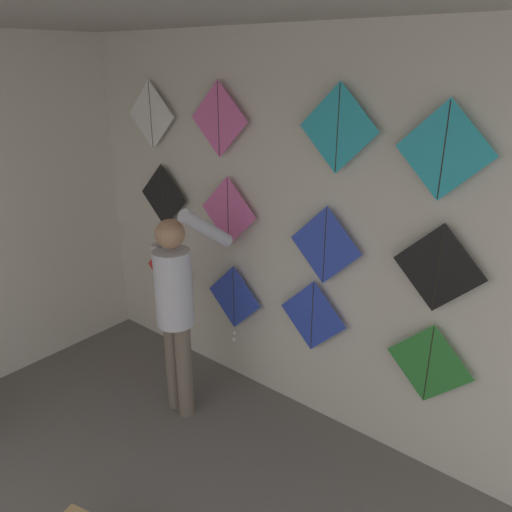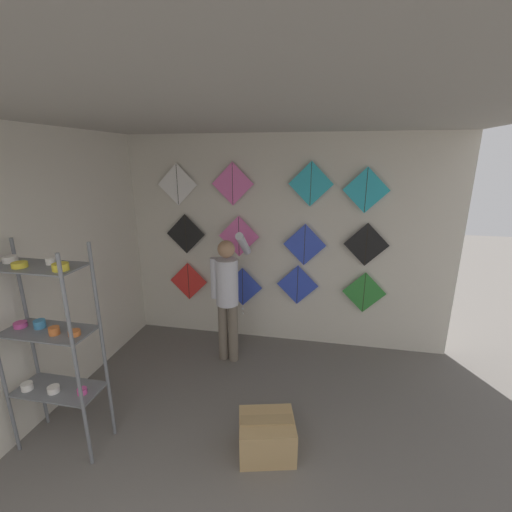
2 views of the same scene
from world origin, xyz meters
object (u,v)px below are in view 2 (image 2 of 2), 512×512
shopkeeper (227,290)px  kite_5 (239,236)px  kite_9 (233,184)px  kite_3 (364,293)px  kite_6 (305,245)px  kite_1 (243,289)px  kite_4 (186,234)px  kite_11 (366,190)px  kite_0 (189,281)px  kite_10 (311,184)px  cardboard_box (267,436)px  kite_2 (297,285)px  kite_8 (177,185)px  shelf_rack (48,335)px  kite_7 (366,245)px

shopkeeper → kite_5: size_ratio=3.02×
shopkeeper → kite_9: 1.36m
kite_3 → kite_6: size_ratio=1.00×
kite_3 → kite_5: size_ratio=1.00×
shopkeeper → kite_1: shopkeeper is taller
kite_4 → kite_11: (2.34, 0.00, 0.64)m
kite_0 → kite_5: size_ratio=1.00×
kite_9 → kite_1: bearing=-0.3°
kite_0 → kite_4: kite_4 is taller
kite_3 → kite_10: bearing=180.0°
kite_6 → kite_9: (-0.95, 0.00, 0.76)m
kite_3 → kite_4: size_ratio=1.00×
shopkeeper → kite_11: kite_11 is taller
kite_5 → kite_1: bearing=-0.9°
kite_1 → kite_10: (0.88, 0.00, 1.44)m
kite_6 → kite_11: kite_11 is taller
cardboard_box → kite_11: bearing=65.8°
kite_2 → kite_3: kite_2 is taller
kite_11 → cardboard_box: bearing=-114.2°
kite_0 → kite_2: bearing=0.0°
kite_3 → kite_5: (-1.67, 0.00, 0.67)m
kite_1 → kite_9: (-0.12, 0.00, 1.43)m
kite_8 → kite_3: bearing=0.0°
kite_6 → cardboard_box: bearing=-94.8°
kite_5 → kite_6: (0.87, 0.00, -0.07)m
kite_1 → kite_4: kite_4 is taller
kite_0 → kite_1: (0.80, -0.00, -0.05)m
kite_3 → kite_10: kite_10 is taller
shelf_rack → kite_3: shelf_rack is taller
kite_0 → kite_11: (2.33, 0.00, 1.33)m
cardboard_box → kite_2: (0.09, 1.93, 0.69)m
kite_2 → kite_9: kite_9 is taller
shelf_rack → kite_10: kite_10 is taller
kite_1 → kite_11: 2.07m
kite_2 → kite_9: bearing=180.0°
shopkeeper → kite_6: 1.15m
shopkeeper → kite_7: 1.82m
kite_5 → kite_11: size_ratio=1.00×
kite_2 → kite_11: bearing=0.0°
cardboard_box → kite_4: 2.76m
kite_0 → kite_7: (2.39, 0.00, 0.66)m
cardboard_box → kite_2: kite_2 is taller
kite_3 → kite_1: bearing=-180.0°
shopkeeper → cardboard_box: size_ratio=2.99×
kite_6 → kite_4: bearing=180.0°
shelf_rack → kite_11: (2.67, 2.18, 1.04)m
kite_3 → kite_4: 2.51m
cardboard_box → kite_8: 3.17m
kite_4 → kite_7: kite_4 is taller
kite_4 → cardboard_box: bearing=-52.7°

